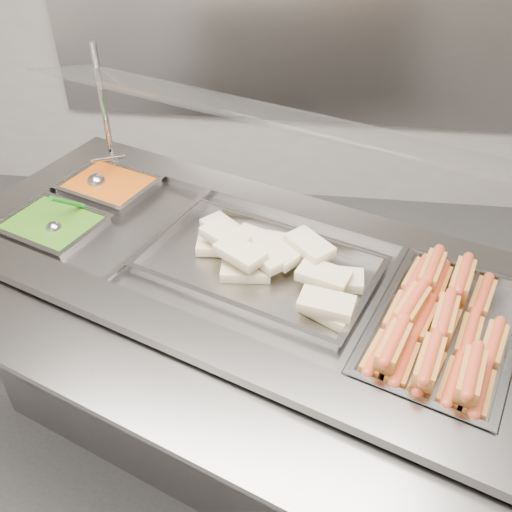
# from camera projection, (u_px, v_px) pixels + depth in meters

# --- Properties ---
(back_panel) EXTENTS (3.00, 0.04, 1.20)m
(back_panel) POSITION_uv_depth(u_px,v_px,m) (292.00, 26.00, 3.40)
(back_panel) COLOR gray
(back_panel) RESTS_ON ground
(steam_counter) EXTENTS (2.30, 1.64, 1.01)m
(steam_counter) POSITION_uv_depth(u_px,v_px,m) (244.00, 356.00, 2.27)
(steam_counter) COLOR gray
(steam_counter) RESTS_ON ground
(tray_rail) EXTENTS (1.98, 1.10, 0.06)m
(tray_rail) POSITION_uv_depth(u_px,v_px,m) (141.00, 383.00, 1.60)
(tray_rail) COLOR gray
(tray_rail) RESTS_ON steam_counter
(sneeze_guard) EXTENTS (1.84, 0.98, 0.49)m
(sneeze_guard) POSITION_uv_depth(u_px,v_px,m) (276.00, 120.00, 1.88)
(sneeze_guard) COLOR #BBBABF
(sneeze_guard) RESTS_ON steam_counter
(pan_hotdogs) EXTENTS (0.58, 0.71, 0.11)m
(pan_hotdogs) POSITION_uv_depth(u_px,v_px,m) (442.00, 337.00, 1.73)
(pan_hotdogs) COLOR gray
(pan_hotdogs) RESTS_ON steam_counter
(pan_wraps) EXTENTS (0.87, 0.70, 0.08)m
(pan_wraps) POSITION_uv_depth(u_px,v_px,m) (259.00, 270.00, 1.96)
(pan_wraps) COLOR gray
(pan_wraps) RESTS_ON steam_counter
(pan_beans) EXTENTS (0.41, 0.37, 0.11)m
(pan_beans) POSITION_uv_depth(u_px,v_px,m) (111.00, 193.00, 2.37)
(pan_beans) COLOR gray
(pan_beans) RESTS_ON steam_counter
(pan_peas) EXTENTS (0.41, 0.37, 0.11)m
(pan_peas) POSITION_uv_depth(u_px,v_px,m) (54.00, 233.00, 2.15)
(pan_peas) COLOR gray
(pan_peas) RESTS_ON steam_counter
(hotdogs_in_buns) EXTENTS (0.46, 0.65, 0.13)m
(hotdogs_in_buns) POSITION_uv_depth(u_px,v_px,m) (438.00, 327.00, 1.69)
(hotdogs_in_buns) COLOR #B07625
(hotdogs_in_buns) RESTS_ON pan_hotdogs
(tortilla_wraps) EXTENTS (0.60, 0.57, 0.11)m
(tortilla_wraps) POSITION_uv_depth(u_px,v_px,m) (274.00, 257.00, 1.94)
(tortilla_wraps) COLOR tan
(tortilla_wraps) RESTS_ON pan_wraps
(ladle) EXTENTS (0.11, 0.22, 0.15)m
(ladle) POSITION_uv_depth(u_px,v_px,m) (98.00, 181.00, 2.35)
(ladle) COLOR #AFB0B4
(ladle) RESTS_ON pan_beans
(serving_spoon) EXTENTS (0.10, 0.19, 0.16)m
(serving_spoon) POSITION_uv_depth(u_px,v_px,m) (57.00, 224.00, 2.10)
(serving_spoon) COLOR #AFB0B4
(serving_spoon) RESTS_ON pan_peas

